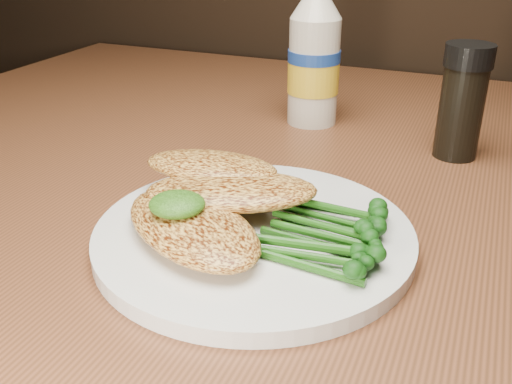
% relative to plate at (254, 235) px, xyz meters
% --- Properties ---
extents(plate, '(0.25, 0.25, 0.01)m').
position_rel_plate_xyz_m(plate, '(0.00, 0.00, 0.00)').
color(plate, silver).
rests_on(plate, dining_table).
extents(chicken_front, '(0.16, 0.14, 0.02)m').
position_rel_plate_xyz_m(chicken_front, '(-0.04, -0.03, 0.02)').
color(chicken_front, gold).
rests_on(chicken_front, plate).
extents(chicken_mid, '(0.15, 0.12, 0.02)m').
position_rel_plate_xyz_m(chicken_mid, '(-0.03, 0.02, 0.03)').
color(chicken_mid, gold).
rests_on(chicken_mid, plate).
extents(chicken_back, '(0.12, 0.07, 0.02)m').
position_rel_plate_xyz_m(chicken_back, '(-0.06, 0.04, 0.03)').
color(chicken_back, gold).
rests_on(chicken_back, plate).
extents(pesto_front, '(0.05, 0.05, 0.02)m').
position_rel_plate_xyz_m(pesto_front, '(-0.05, -0.03, 0.03)').
color(pesto_front, black).
rests_on(pesto_front, chicken_front).
extents(broccolini_bundle, '(0.13, 0.11, 0.02)m').
position_rel_plate_xyz_m(broccolini_bundle, '(0.05, 0.00, 0.02)').
color(broccolini_bundle, '#1B4C10').
rests_on(broccolini_bundle, plate).
extents(mayo_bottle, '(0.07, 0.07, 0.17)m').
position_rel_plate_xyz_m(mayo_bottle, '(-0.05, 0.29, 0.08)').
color(mayo_bottle, beige).
rests_on(mayo_bottle, dining_table).
extents(pepper_grinder, '(0.06, 0.06, 0.12)m').
position_rel_plate_xyz_m(pepper_grinder, '(0.13, 0.24, 0.05)').
color(pepper_grinder, black).
rests_on(pepper_grinder, dining_table).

